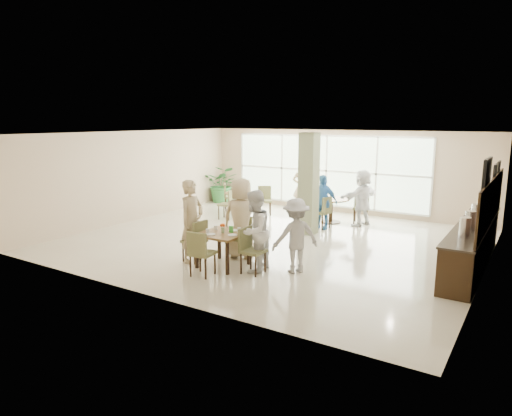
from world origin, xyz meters
The scene contains 23 objects.
ground centered at (0.00, 0.00, 0.00)m, with size 10.00×10.00×0.00m, color beige.
room_shell centered at (0.00, 0.00, 1.70)m, with size 10.00×10.00×10.00m.
window_bank centered at (-0.50, 4.46, 1.40)m, with size 7.00×0.04×7.00m.
column centered at (0.40, 1.20, 1.40)m, with size 0.45×0.45×2.80m, color #747C56.
main_table centered at (0.12, -2.42, 0.66)m, with size 0.96×0.96×0.75m.
round_table_left centered at (-2.62, 2.33, 0.56)m, with size 1.04×1.04×0.75m.
round_table_right centered at (0.40, 2.84, 0.57)m, with size 1.08×1.08×0.75m.
chairs_main_table centered at (0.12, -2.44, 0.47)m, with size 2.03×1.90×0.95m.
chairs_table_left centered at (-2.64, 2.33, 0.47)m, with size 2.02×1.81×0.95m.
chairs_table_right centered at (0.45, 2.79, 0.47)m, with size 2.11×1.79×0.95m.
tabletop_clutter centered at (0.13, -2.41, 0.81)m, with size 0.74×0.73×0.21m.
buffet_counter centered at (4.70, 0.51, 0.55)m, with size 0.64×4.70×1.95m.
wall_tv centered at (4.94, -0.60, 2.15)m, with size 0.06×1.00×0.58m.
framed_art_a centered at (4.95, 1.00, 1.85)m, with size 0.05×0.55×0.70m.
framed_art_b centered at (4.95, 1.80, 1.85)m, with size 0.05×0.55×0.70m.
potted_plant centered at (-4.54, 3.88, 0.70)m, with size 1.26×1.26×1.40m, color #29672F.
teen_left centered at (-0.67, -2.49, 0.93)m, with size 0.67×0.44×1.85m, color tan.
teen_far centered at (0.10, -1.66, 0.93)m, with size 0.90×0.49×1.85m, color tan.
teen_right centered at (0.87, -2.32, 0.86)m, with size 0.84×0.65×1.73m, color white.
teen_standing centered at (1.63, -1.92, 0.78)m, with size 1.01×0.58×1.57m, color #ACACAE.
adult_a centered at (0.49, 1.95, 0.79)m, with size 0.93×0.53×1.59m, color #4388CB.
adult_b centered at (1.34, 2.95, 0.85)m, with size 1.57×0.68×1.69m, color white.
adult_standing centered at (-1.09, 3.75, 0.86)m, with size 0.63×0.41×1.73m, color tan.
Camera 1 is at (5.81, -10.09, 3.15)m, focal length 32.00 mm.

